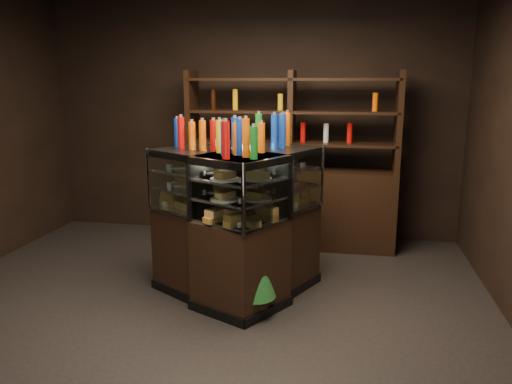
% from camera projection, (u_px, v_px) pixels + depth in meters
% --- Properties ---
extents(ground, '(5.00, 5.00, 0.00)m').
position_uv_depth(ground, '(191.00, 321.00, 4.00)').
color(ground, black).
rests_on(ground, ground).
extents(room_shell, '(5.02, 5.02, 3.01)m').
position_uv_depth(room_shell, '(183.00, 73.00, 3.58)').
color(room_shell, black).
rests_on(room_shell, ground).
extents(display_case, '(1.55, 1.34, 1.31)m').
position_uv_depth(display_case, '(239.00, 248.00, 4.39)').
color(display_case, black).
rests_on(display_case, ground).
extents(food_display, '(1.20, 1.08, 0.41)m').
position_uv_depth(food_display, '(238.00, 190.00, 4.27)').
color(food_display, gold).
rests_on(food_display, display_case).
extents(bottles_top, '(1.03, 0.94, 0.30)m').
position_uv_depth(bottles_top, '(238.00, 135.00, 4.18)').
color(bottles_top, black).
rests_on(bottles_top, display_case).
extents(potted_conifer, '(0.33, 0.33, 0.71)m').
position_uv_depth(potted_conifer, '(256.00, 268.00, 4.03)').
color(potted_conifer, black).
rests_on(potted_conifer, ground).
extents(back_shelving, '(2.37, 0.43, 2.00)m').
position_uv_depth(back_shelving, '(290.00, 194.00, 5.74)').
color(back_shelving, black).
rests_on(back_shelving, ground).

